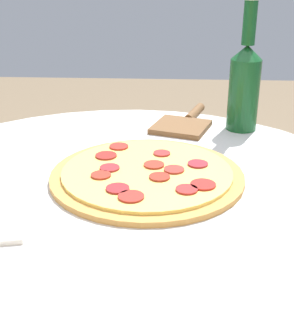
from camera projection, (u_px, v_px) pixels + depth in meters
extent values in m
cylinder|color=silver|center=(120.00, 199.00, 0.79)|extent=(0.95, 0.95, 0.02)
cylinder|color=#C68E47|center=(147.00, 176.00, 0.83)|extent=(0.34, 0.34, 0.01)
cylinder|color=#EACC60|center=(147.00, 172.00, 0.83)|extent=(0.30, 0.30, 0.01)
cylinder|color=#A22D20|center=(154.00, 165.00, 0.84)|extent=(0.04, 0.04, 0.00)
cylinder|color=maroon|center=(160.00, 177.00, 0.80)|extent=(0.04, 0.04, 0.00)
cylinder|color=#A9221E|center=(203.00, 184.00, 0.77)|extent=(0.04, 0.04, 0.00)
cylinder|color=maroon|center=(198.00, 164.00, 0.85)|extent=(0.04, 0.04, 0.00)
cylinder|color=#9E2E27|center=(174.00, 170.00, 0.83)|extent=(0.04, 0.04, 0.00)
cylinder|color=#A12928|center=(162.00, 153.00, 0.90)|extent=(0.03, 0.03, 0.00)
cylinder|color=maroon|center=(106.00, 156.00, 0.88)|extent=(0.04, 0.04, 0.00)
cylinder|color=maroon|center=(117.00, 188.00, 0.76)|extent=(0.04, 0.04, 0.00)
cylinder|color=#9F2D20|center=(101.00, 175.00, 0.80)|extent=(0.03, 0.03, 0.00)
cylinder|color=#A82821|center=(119.00, 146.00, 0.93)|extent=(0.04, 0.04, 0.00)
cylinder|color=maroon|center=(110.00, 168.00, 0.83)|extent=(0.04, 0.04, 0.00)
cylinder|color=#A22A22|center=(131.00, 197.00, 0.73)|extent=(0.04, 0.04, 0.00)
cylinder|color=#A42625|center=(187.00, 189.00, 0.75)|extent=(0.04, 0.04, 0.00)
cylinder|color=#144C23|center=(243.00, 95.00, 1.05)|extent=(0.07, 0.07, 0.16)
cone|color=#144C23|center=(247.00, 52.00, 1.01)|extent=(0.07, 0.07, 0.03)
cylinder|color=#144C23|center=(250.00, 23.00, 0.98)|extent=(0.03, 0.03, 0.09)
cube|color=brown|center=(181.00, 127.00, 1.07)|extent=(0.15, 0.15, 0.01)
cylinder|color=brown|center=(195.00, 113.00, 1.17)|extent=(0.06, 0.11, 0.02)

